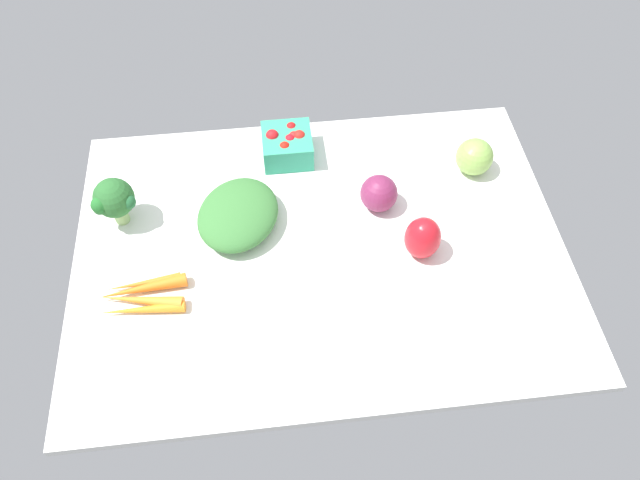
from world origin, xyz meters
TOP-DOWN VIEW (x-y plane):
  - tablecloth at (0.00, 0.00)cm, footprint 104.00×76.00cm
  - heirloom_tomato_green at (37.76, 17.83)cm, footprint 8.57×8.57cm
  - bell_pepper_red at (20.76, -4.06)cm, footprint 7.87×7.87cm
  - broccoli_head at (-42.45, 11.57)cm, footprint 9.13×8.60cm
  - berry_basket at (-4.61, 27.31)cm, footprint 11.50×11.50cm
  - red_onion_near_basket at (14.09, 9.57)cm, footprint 8.26×8.26cm
  - carrot_bunch at (-36.68, -9.16)cm, footprint 18.00×9.34cm
  - leafy_greens_clump at (-16.85, 7.86)cm, footprint 23.34×25.26cm

SIDE VIEW (x-z plane):
  - tablecloth at x=0.00cm, z-range 0.00..2.00cm
  - carrot_bunch at x=-36.68cm, z-range 1.87..4.77cm
  - leafy_greens_clump at x=-16.85cm, z-range 2.00..8.66cm
  - berry_basket at x=-4.61cm, z-range 1.71..9.40cm
  - red_onion_near_basket at x=14.09cm, z-range 2.00..10.26cm
  - heirloom_tomato_green at x=37.76cm, z-range 2.00..10.57cm
  - bell_pepper_red at x=20.76cm, z-range 2.00..12.05cm
  - broccoli_head at x=-42.45cm, z-range 3.36..15.18cm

